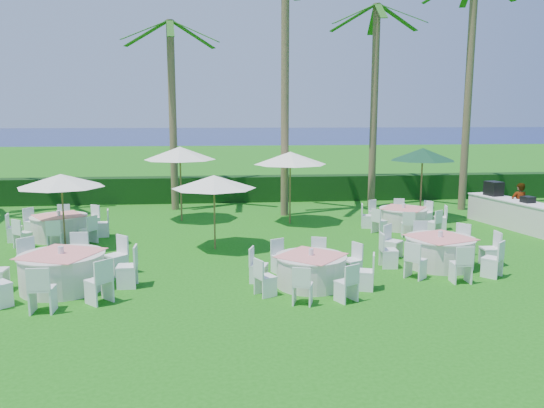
{
  "coord_description": "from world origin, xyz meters",
  "views": [
    {
      "loc": [
        -0.83,
        -13.13,
        4.05
      ],
      "look_at": [
        0.82,
        3.27,
        1.3
      ],
      "focal_mm": 35.0,
      "sensor_mm": 36.0,
      "label": 1
    }
  ],
  "objects": [
    {
      "name": "palm_e",
      "position": [
        9.71,
        8.75,
        5.4
      ],
      "size": [
        4.29,
        4.35,
        9.86
      ],
      "color": "brown",
      "rests_on": "ground"
    },
    {
      "name": "banquet_table_b",
      "position": [
        1.33,
        -0.99,
        0.4
      ],
      "size": [
        2.97,
        2.97,
        0.91
      ],
      "color": "silver",
      "rests_on": "ground"
    },
    {
      "name": "ground",
      "position": [
        0.0,
        0.0,
        0.0
      ],
      "size": [
        120.0,
        120.0,
        0.0
      ],
      "primitive_type": "plane",
      "color": "#196210",
      "rests_on": "ground"
    },
    {
      "name": "staff_person",
      "position": [
        10.19,
        5.17,
        0.81
      ],
      "size": [
        0.6,
        0.41,
        1.62
      ],
      "primitive_type": "imported",
      "rotation": [
        0.0,
        0.0,
        3.11
      ],
      "color": "gray",
      "rests_on": "ground"
    },
    {
      "name": "banquet_table_d",
      "position": [
        -6.13,
        4.69,
        0.42
      ],
      "size": [
        3.18,
        3.18,
        0.96
      ],
      "color": "silver",
      "rests_on": "ground"
    },
    {
      "name": "umbrella_a",
      "position": [
        -5.64,
        3.52,
        2.09
      ],
      "size": [
        2.62,
        2.62,
        2.3
      ],
      "color": "brown",
      "rests_on": "ground"
    },
    {
      "name": "hedge",
      "position": [
        0.0,
        12.0,
        0.6
      ],
      "size": [
        34.0,
        1.0,
        1.2
      ],
      "primitive_type": "cube",
      "color": "black",
      "rests_on": "ground"
    },
    {
      "name": "palm_c",
      "position": [
        1.83,
        8.2,
        5.41
      ],
      "size": [
        4.38,
        4.22,
        9.89
      ],
      "color": "brown",
      "rests_on": "ground"
    },
    {
      "name": "umbrella_b",
      "position": [
        -0.99,
        2.84,
        2.08
      ],
      "size": [
        2.56,
        2.56,
        2.28
      ],
      "color": "brown",
      "rests_on": "ground"
    },
    {
      "name": "palm_d",
      "position": [
        6.0,
        9.96,
        4.85
      ],
      "size": [
        4.2,
        4.39,
        8.79
      ],
      "color": "brown",
      "rests_on": "ground"
    },
    {
      "name": "banquet_table_c",
      "position": [
        5.09,
        0.3,
        0.43
      ],
      "size": [
        3.26,
        3.26,
        0.98
      ],
      "color": "silver",
      "rests_on": "ground"
    },
    {
      "name": "palm_b",
      "position": [
        -2.76,
        10.05,
        4.44
      ],
      "size": [
        4.11,
        4.4,
        7.99
      ],
      "color": "brown",
      "rests_on": "ground"
    },
    {
      "name": "banquet_table_f",
      "position": [
        5.8,
        5.15,
        0.4
      ],
      "size": [
        3.02,
        3.02,
        0.92
      ],
      "color": "silver",
      "rests_on": "ground"
    },
    {
      "name": "umbrella_green",
      "position": [
        7.06,
        6.79,
        2.57
      ],
      "size": [
        2.54,
        2.54,
        2.82
      ],
      "color": "brown",
      "rests_on": "ground"
    },
    {
      "name": "banquet_table_a",
      "position": [
        -4.54,
        -0.66,
        0.46
      ],
      "size": [
        3.45,
        3.45,
        1.04
      ],
      "color": "silver",
      "rests_on": "ground"
    },
    {
      "name": "ocean",
      "position": [
        0.0,
        102.0,
        0.0
      ],
      "size": [
        260.0,
        260.0,
        0.0
      ],
      "primitive_type": "plane",
      "color": "#080E53",
      "rests_on": "ground"
    },
    {
      "name": "buffet_table",
      "position": [
        9.9,
        4.78,
        0.55
      ],
      "size": [
        1.82,
        4.51,
        1.57
      ],
      "color": "silver",
      "rests_on": "ground"
    },
    {
      "name": "umbrella_d",
      "position": [
        1.83,
        6.52,
        2.49
      ],
      "size": [
        2.74,
        2.74,
        2.72
      ],
      "color": "brown",
      "rests_on": "ground"
    },
    {
      "name": "umbrella_c",
      "position": [
        -2.31,
        7.45,
        2.63
      ],
      "size": [
        2.74,
        2.74,
        2.88
      ],
      "color": "brown",
      "rests_on": "ground"
    }
  ]
}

